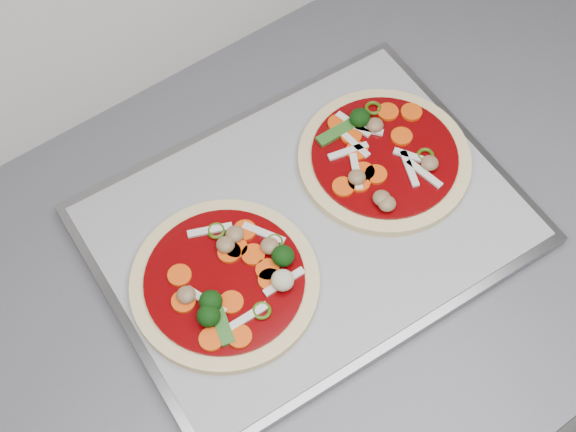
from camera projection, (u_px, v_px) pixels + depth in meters
baking_tray at (308, 225)px, 0.88m from camera, size 0.47×0.36×0.01m
parchment at (308, 221)px, 0.88m from camera, size 0.45×0.34×0.00m
pizza_left at (227, 281)px, 0.83m from camera, size 0.22×0.22×0.03m
pizza_right at (383, 158)px, 0.91m from camera, size 0.24×0.24×0.03m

